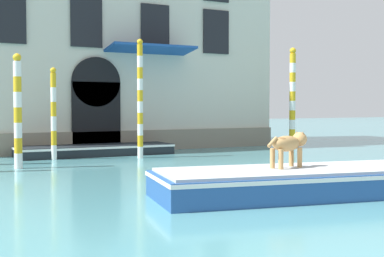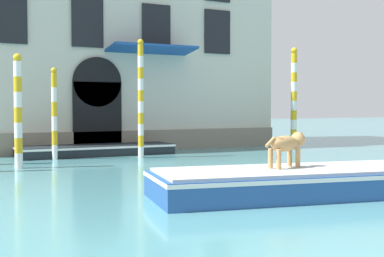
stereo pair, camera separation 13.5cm
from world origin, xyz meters
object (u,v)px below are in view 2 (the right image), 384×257
object	(u,v)px
boat_foreground	(323,180)
boat_moored_near_palazzo	(96,150)
mooring_pole_5	(141,98)
dog_on_deck	(287,144)
mooring_pole_1	(294,97)
mooring_pole_3	(18,111)
mooring_pole_0	(54,113)

from	to	relation	value
boat_foreground	boat_moored_near_palazzo	xyz separation A→B (m)	(-1.77, 11.03, -0.10)
mooring_pole_5	boat_moored_near_palazzo	bearing A→B (deg)	124.94
dog_on_deck	boat_moored_near_palazzo	bearing A→B (deg)	84.06
dog_on_deck	mooring_pole_1	bearing A→B (deg)	40.34
mooring_pole_3	mooring_pole_1	bearing A→B (deg)	11.20
boat_foreground	dog_on_deck	xyz separation A→B (m)	(-0.74, 0.31, 0.79)
boat_foreground	mooring_pole_3	bearing A→B (deg)	133.24
mooring_pole_0	mooring_pole_5	size ratio (longest dim) A/B	0.75
dog_on_deck	mooring_pole_0	size ratio (longest dim) A/B	0.36
boat_moored_near_palazzo	mooring_pole_1	world-z (taller)	mooring_pole_1
mooring_pole_1	mooring_pole_5	world-z (taller)	mooring_pole_1
mooring_pole_5	mooring_pole_1	bearing A→B (deg)	7.84
boat_foreground	mooring_pole_0	bearing A→B (deg)	119.68
mooring_pole_0	mooring_pole_1	size ratio (longest dim) A/B	0.72
dog_on_deck	mooring_pole_1	distance (m)	12.92
dog_on_deck	boat_moored_near_palazzo	size ratio (longest dim) A/B	0.19
mooring_pole_0	mooring_pole_1	distance (m)	10.81
dog_on_deck	mooring_pole_0	world-z (taller)	mooring_pole_0
boat_foreground	mooring_pole_1	size ratio (longest dim) A/B	1.72
boat_moored_near_palazzo	mooring_pole_0	xyz separation A→B (m)	(-1.79, -0.86, 1.44)
boat_foreground	boat_moored_near_palazzo	bearing A→B (deg)	109.50
mooring_pole_0	mooring_pole_1	xyz separation A→B (m)	(10.78, 0.25, 0.63)
mooring_pole_1	mooring_pole_5	distance (m)	7.89
mooring_pole_0	mooring_pole_3	size ratio (longest dim) A/B	0.93
mooring_pole_3	mooring_pole_5	size ratio (longest dim) A/B	0.81
boat_moored_near_palazzo	mooring_pole_1	bearing A→B (deg)	-4.05
mooring_pole_1	dog_on_deck	bearing A→B (deg)	-128.22
mooring_pole_0	mooring_pole_3	world-z (taller)	mooring_pole_3
boat_foreground	mooring_pole_5	bearing A→B (deg)	103.99
dog_on_deck	mooring_pole_0	xyz separation A→B (m)	(-2.82, 9.86, 0.55)
mooring_pole_1	mooring_pole_5	size ratio (longest dim) A/B	1.04
mooring_pole_0	boat_moored_near_palazzo	bearing A→B (deg)	25.73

